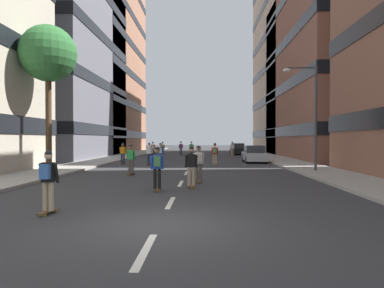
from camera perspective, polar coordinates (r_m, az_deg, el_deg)
The scene contains 26 objects.
ground_plane at distance 36.17m, azimuth 0.23°, elevation -2.50°, with size 165.09×165.09×0.00m, color #333335.
sidewalk_left at distance 40.70m, azimuth -11.52°, elevation -2.05°, with size 3.23×75.66×0.14m, color #9E9991.
sidewalk_right at distance 40.25m, azimuth 12.41°, elevation -2.08°, with size 3.23×75.66×0.14m, color #9E9991.
lane_markings at distance 36.65m, azimuth 0.25°, elevation -2.45°, with size 0.16×62.20×0.01m.
building_left_mid at distance 45.74m, azimuth -22.74°, elevation 17.63°, with size 14.37×20.37×30.55m.
building_left_far at distance 59.99m, azimuth -16.51°, elevation 16.73°, with size 14.37×24.10×36.96m.
building_right_mid at distance 43.59m, azimuth 23.98°, elevation 11.01°, with size 14.37×23.03×19.54m.
building_right_far at distance 58.33m, azimuth 18.36°, elevation 12.95°, with size 14.37×20.70×28.61m.
parked_car_near at distance 47.96m, azimuth 7.33°, elevation -0.85°, with size 1.82×4.40×1.52m.
parked_car_mid at distance 32.17m, azimuth 9.97°, elevation -1.68°, with size 1.82×4.40×1.52m.
street_tree_near at distance 23.86m, azimuth -22.13°, elevation 13.16°, with size 3.42×3.42×8.87m.
streetlamp_right at distance 23.38m, azimuth 18.44°, elevation 5.79°, with size 2.13×0.30×6.50m.
skater_0 at distance 20.87m, azimuth -9.82°, elevation -2.24°, with size 0.55×0.92×1.78m.
skater_1 at distance 10.67m, azimuth -22.20°, elevation -5.06°, with size 0.54×0.91×1.78m.
skater_2 at distance 27.95m, azimuth 3.70°, elevation -1.40°, with size 0.55×0.91×1.78m.
skater_3 at distance 14.36m, azimuth -5.64°, elevation -3.50°, with size 0.56×0.92×1.78m.
skater_4 at distance 17.01m, azimuth 1.08°, elevation -2.83°, with size 0.55×0.92×1.78m.
skater_5 at distance 29.15m, azimuth -6.91°, elevation -1.37°, with size 0.56×0.92×1.78m.
skater_6 at distance 28.01m, azimuth -5.12°, elevation -1.39°, with size 0.54×0.91×1.78m.
skater_7 at distance 43.33m, azimuth 6.50°, elevation -0.65°, with size 0.54×0.90×1.78m.
skater_8 at distance 40.66m, azimuth -4.80°, elevation -0.70°, with size 0.55×0.92×1.78m.
skater_9 at distance 30.00m, azimuth -11.08°, elevation -1.32°, with size 0.54×0.91×1.78m.
skater_10 at distance 15.22m, azimuth -0.10°, elevation -3.37°, with size 0.57×0.92×1.78m.
skater_11 at distance 45.23m, azimuth -0.09°, elevation -0.59°, with size 0.54×0.90×1.78m.
skater_12 at distance 42.38m, azimuth -6.31°, elevation -0.64°, with size 0.56×0.92×1.78m.
skater_13 at distance 46.38m, azimuth -1.80°, elevation -0.51°, with size 0.53×0.90×1.78m.
Camera 1 is at (1.11, -8.58, 2.10)m, focal length 33.14 mm.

